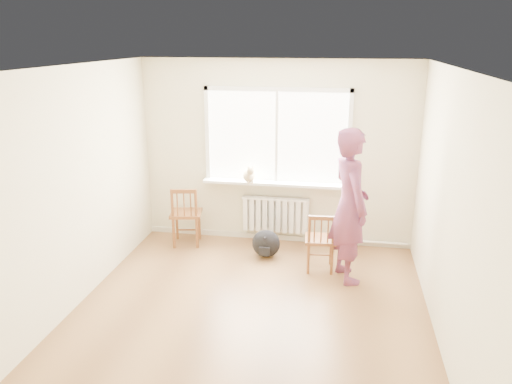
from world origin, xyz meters
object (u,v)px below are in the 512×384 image
at_px(person, 350,206).
at_px(chair_right, 320,242).
at_px(chair_left, 186,216).
at_px(backpack, 266,243).
at_px(cat, 249,175).

bearing_deg(person, chair_right, 45.91).
xyz_separation_m(chair_left, person, (2.35, -0.66, 0.52)).
xyz_separation_m(person, backpack, (-1.12, 0.45, -0.78)).
height_order(chair_left, chair_right, chair_left).
relative_size(cat, backpack, 1.03).
xyz_separation_m(chair_right, person, (0.35, -0.15, 0.57)).
distance_m(person, cat, 1.71).
xyz_separation_m(chair_left, cat, (0.91, 0.25, 0.61)).
height_order(chair_right, backpack, chair_right).
xyz_separation_m(chair_right, cat, (-1.09, 0.77, 0.65)).
distance_m(chair_right, cat, 1.49).
height_order(person, backpack, person).
height_order(chair_left, backpack, chair_left).
distance_m(chair_left, person, 2.50).
distance_m(chair_right, backpack, 0.86).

